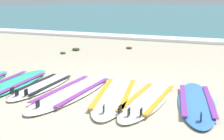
{
  "coord_description": "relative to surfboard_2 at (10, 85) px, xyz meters",
  "views": [
    {
      "loc": [
        1.97,
        -4.47,
        1.65
      ],
      "look_at": [
        -0.36,
        1.03,
        0.25
      ],
      "focal_mm": 49.81,
      "sensor_mm": 36.0,
      "label": 1
    }
  ],
  "objects": [
    {
      "name": "seaweed_clump_mid_sand",
      "position": [
        -0.93,
        3.41,
        -0.0
      ],
      "size": [
        0.18,
        0.15,
        0.06
      ],
      "primitive_type": "ellipsoid",
      "color": "#384723",
      "rests_on": "ground"
    },
    {
      "name": "seaweed_clump_near_shoreline",
      "position": [
        -0.86,
        4.08,
        0.01
      ],
      "size": [
        0.26,
        0.21,
        0.09
      ],
      "primitive_type": "ellipsoid",
      "color": "#384723",
      "rests_on": "ground"
    },
    {
      "name": "surfboard_3",
      "position": [
        0.61,
        0.21,
        0.0
      ],
      "size": [
        0.59,
        2.03,
        0.18
      ],
      "color": "white",
      "rests_on": "ground"
    },
    {
      "name": "ground_plane",
      "position": [
        2.03,
        0.01,
        -0.04
      ],
      "size": [
        80.0,
        80.0,
        0.0
      ],
      "primitive_type": "plane",
      "color": "#B7AD93"
    },
    {
      "name": "surfboard_4",
      "position": [
        1.32,
        0.1,
        -0.0
      ],
      "size": [
        0.68,
        2.59,
        0.18
      ],
      "color": "white",
      "rests_on": "ground"
    },
    {
      "name": "surfboard_7",
      "position": [
        3.4,
        0.38,
        0.0
      ],
      "size": [
        1.02,
        2.32,
        0.18
      ],
      "color": "#3875CC",
      "rests_on": "ground"
    },
    {
      "name": "wave_foam_strip",
      "position": [
        2.03,
        7.59,
        0.02
      ],
      "size": [
        80.0,
        0.99,
        0.11
      ],
      "primitive_type": "cube",
      "color": "white",
      "rests_on": "ground"
    },
    {
      "name": "surfboard_2",
      "position": [
        0.0,
        0.0,
        0.0
      ],
      "size": [
        0.92,
        2.6,
        0.18
      ],
      "color": "#2DB793",
      "rests_on": "ground"
    },
    {
      "name": "surfboard_5",
      "position": [
        2.07,
        0.21,
        0.0
      ],
      "size": [
        1.14,
        2.51,
        0.18
      ],
      "color": "white",
      "rests_on": "ground"
    },
    {
      "name": "surfboard_6",
      "position": [
        2.67,
        0.19,
        0.0
      ],
      "size": [
        0.6,
        2.26,
        0.18
      ],
      "color": "white",
      "rests_on": "ground"
    },
    {
      "name": "seaweed_clump_by_the_boards",
      "position": [
        0.57,
        5.06,
        -0.0
      ],
      "size": [
        0.21,
        0.16,
        0.07
      ],
      "primitive_type": "ellipsoid",
      "color": "#4C4228",
      "rests_on": "ground"
    }
  ]
}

